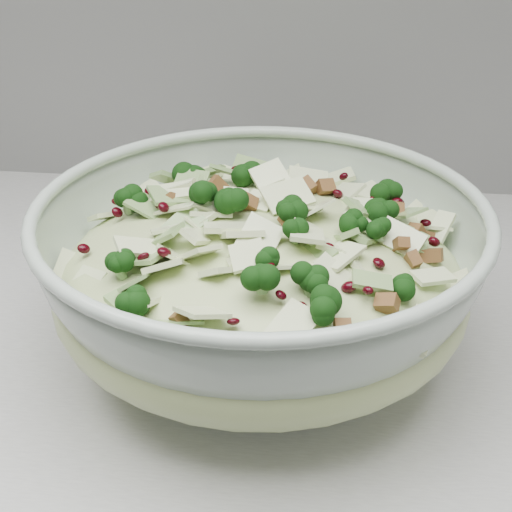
# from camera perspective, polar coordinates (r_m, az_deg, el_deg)

# --- Properties ---
(mixing_bowl) EXTENTS (0.40, 0.40, 0.14)m
(mixing_bowl) POSITION_cam_1_polar(r_m,az_deg,el_deg) (0.56, 0.37, -1.81)
(mixing_bowl) COLOR #A9BAAA
(mixing_bowl) RESTS_ON counter
(salad) EXTENTS (0.40, 0.40, 0.14)m
(salad) POSITION_cam_1_polar(r_m,az_deg,el_deg) (0.55, 0.37, 0.20)
(salad) COLOR #C4D28F
(salad) RESTS_ON mixing_bowl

